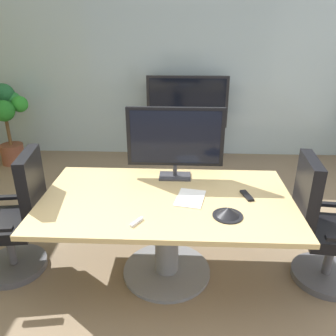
{
  "coord_description": "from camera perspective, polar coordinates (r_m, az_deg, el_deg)",
  "views": [
    {
      "loc": [
        0.17,
        -2.12,
        2.04
      ],
      "look_at": [
        0.05,
        0.52,
        0.89
      ],
      "focal_mm": 36.33,
      "sensor_mm": 36.0,
      "label": 1
    }
  ],
  "objects": [
    {
      "name": "tv_monitor",
      "position": [
        2.94,
        1.24,
        4.89
      ],
      "size": [
        0.84,
        0.18,
        0.64
      ],
      "color": "#333338",
      "rests_on": "conference_table"
    },
    {
      "name": "potted_plant",
      "position": [
        5.6,
        -25.75,
        8.44
      ],
      "size": [
        0.73,
        0.63,
        1.22
      ],
      "color": "brown",
      "rests_on": "ground"
    },
    {
      "name": "conference_table",
      "position": [
        2.81,
        -0.23,
        -8.33
      ],
      "size": [
        2.0,
        1.15,
        0.74
      ],
      "color": "tan",
      "rests_on": "ground"
    },
    {
      "name": "wall_display_unit",
      "position": [
        5.27,
        3.12,
        5.86
      ],
      "size": [
        1.2,
        0.36,
        1.31
      ],
      "color": "#B7BABC",
      "rests_on": "ground"
    },
    {
      "name": "whiteboard_marker",
      "position": [
        2.4,
        -5.28,
        -9.0
      ],
      "size": [
        0.08,
        0.12,
        0.02
      ],
      "primitive_type": "cube",
      "rotation": [
        0.0,
        0.0,
        1.03
      ],
      "color": "silver",
      "rests_on": "conference_table"
    },
    {
      "name": "paper_notepad",
      "position": [
        2.71,
        3.76,
        -5.05
      ],
      "size": [
        0.26,
        0.34,
        0.01
      ],
      "primitive_type": "cube",
      "rotation": [
        0.0,
        0.0,
        -0.2
      ],
      "color": "white",
      "rests_on": "conference_table"
    },
    {
      "name": "wall_back_glass_partition",
      "position": [
        5.42,
        0.75,
        16.56
      ],
      "size": [
        6.22,
        0.1,
        2.76
      ],
      "primitive_type": "cube",
      "color": "#9EB2B7",
      "rests_on": "ground"
    },
    {
      "name": "ground_plane",
      "position": [
        2.94,
        -1.59,
        -20.32
      ],
      "size": [
        7.52,
        7.52,
        0.0
      ],
      "primitive_type": "plane",
      "color": "#7A664C"
    },
    {
      "name": "conference_phone",
      "position": [
        2.5,
        10.02,
        -7.35
      ],
      "size": [
        0.22,
        0.22,
        0.07
      ],
      "color": "black",
      "rests_on": "conference_table"
    },
    {
      "name": "remote_control",
      "position": [
        2.8,
        13.08,
        -4.52
      ],
      "size": [
        0.09,
        0.18,
        0.02
      ],
      "primitive_type": "cube",
      "rotation": [
        0.0,
        0.0,
        0.25
      ],
      "color": "black",
      "rests_on": "conference_table"
    },
    {
      "name": "office_chair_left",
      "position": [
        3.18,
        -23.96,
        -8.6
      ],
      "size": [
        0.62,
        0.6,
        1.09
      ],
      "rotation": [
        0.0,
        0.0,
        -1.42
      ],
      "color": "#4C4C51",
      "rests_on": "ground"
    },
    {
      "name": "office_chair_right",
      "position": [
        3.07,
        24.43,
        -9.83
      ],
      "size": [
        0.62,
        0.59,
        1.09
      ],
      "rotation": [
        0.0,
        0.0,
        1.47
      ],
      "color": "#4C4C51",
      "rests_on": "ground"
    }
  ]
}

